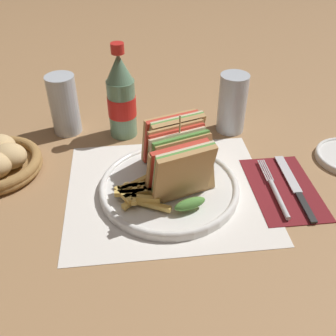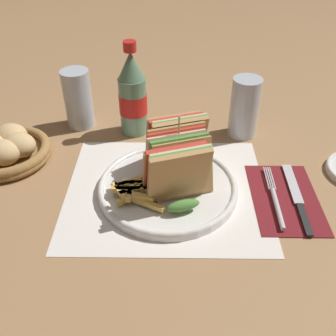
# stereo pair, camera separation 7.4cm
# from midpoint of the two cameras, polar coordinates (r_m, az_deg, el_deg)

# --- Properties ---
(ground_plane) EXTENTS (4.00, 4.00, 0.00)m
(ground_plane) POSITION_cam_midpoint_polar(r_m,az_deg,el_deg) (0.74, 4.34, -4.43)
(ground_plane) COLOR #9E754C
(placemat) EXTENTS (0.38, 0.33, 0.00)m
(placemat) POSITION_cam_midpoint_polar(r_m,az_deg,el_deg) (0.75, 2.58, -3.36)
(placemat) COLOR silver
(placemat) RESTS_ON ground_plane
(plate_main) EXTENTS (0.26, 0.26, 0.02)m
(plate_main) POSITION_cam_midpoint_polar(r_m,az_deg,el_deg) (0.74, 2.83, -2.87)
(plate_main) COLOR white
(plate_main) RESTS_ON ground_plane
(club_sandwich) EXTENTS (0.13, 0.21, 0.14)m
(club_sandwich) POSITION_cam_midpoint_polar(r_m,az_deg,el_deg) (0.71, 4.34, 1.35)
(club_sandwich) COLOR tan
(club_sandwich) RESTS_ON plate_main
(fries_pile) EXTENTS (0.10, 0.09, 0.02)m
(fries_pile) POSITION_cam_midpoint_polar(r_m,az_deg,el_deg) (0.70, -1.89, -3.36)
(fries_pile) COLOR #E0B756
(fries_pile) RESTS_ON plate_main
(ketchup_blob) EXTENTS (0.03, 0.03, 0.01)m
(ketchup_blob) POSITION_cam_midpoint_polar(r_m,az_deg,el_deg) (0.73, -1.00, -1.93)
(ketchup_blob) COLOR maroon
(ketchup_blob) RESTS_ON plate_main
(napkin) EXTENTS (0.12, 0.20, 0.00)m
(napkin) POSITION_cam_midpoint_polar(r_m,az_deg,el_deg) (0.77, 19.29, -4.28)
(napkin) COLOR maroon
(napkin) RESTS_ON ground_plane
(fork) EXTENTS (0.02, 0.17, 0.01)m
(fork) POSITION_cam_midpoint_polar(r_m,az_deg,el_deg) (0.75, 18.14, -4.78)
(fork) COLOR silver
(fork) RESTS_ON napkin
(knife) EXTENTS (0.02, 0.20, 0.00)m
(knife) POSITION_cam_midpoint_polar(r_m,az_deg,el_deg) (0.78, 20.89, -4.15)
(knife) COLOR black
(knife) RESTS_ON napkin
(coke_bottle_near) EXTENTS (0.06, 0.06, 0.21)m
(coke_bottle_near) POSITION_cam_midpoint_polar(r_m,az_deg,el_deg) (0.88, -2.72, 10.38)
(coke_bottle_near) COLOR slate
(coke_bottle_near) RESTS_ON ground_plane
(glass_near) EXTENTS (0.06, 0.06, 0.14)m
(glass_near) POSITION_cam_midpoint_polar(r_m,az_deg,el_deg) (0.90, 13.39, 8.45)
(glass_near) COLOR silver
(glass_near) RESTS_ON ground_plane
(glass_far) EXTENTS (0.06, 0.06, 0.14)m
(glass_far) POSITION_cam_midpoint_polar(r_m,az_deg,el_deg) (0.93, -10.63, 9.29)
(glass_far) COLOR silver
(glass_far) RESTS_ON ground_plane
(bread_basket) EXTENTS (0.18, 0.18, 0.06)m
(bread_basket) POSITION_cam_midpoint_polar(r_m,az_deg,el_deg) (0.87, -20.20, 2.37)
(bread_basket) COLOR olive
(bread_basket) RESTS_ON ground_plane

